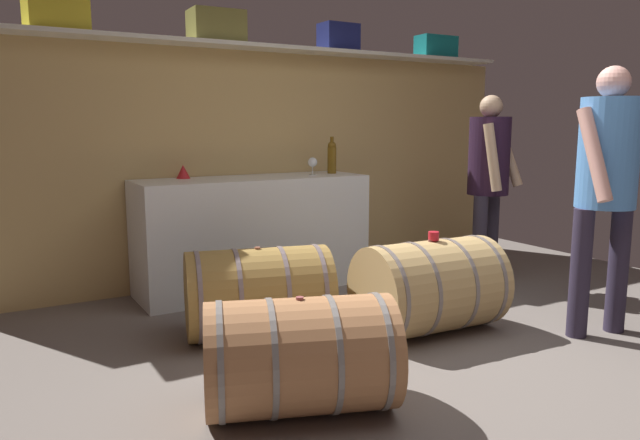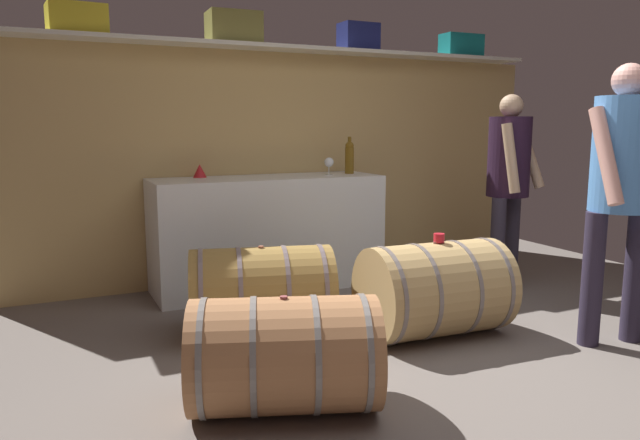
% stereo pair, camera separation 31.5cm
% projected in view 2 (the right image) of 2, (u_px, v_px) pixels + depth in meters
% --- Properties ---
extents(ground_plane, '(6.21, 8.31, 0.02)m').
position_uv_depth(ground_plane, '(409.00, 341.00, 3.83)').
color(ground_plane, '#6B635C').
extents(back_wall_panel, '(5.01, 0.10, 1.98)m').
position_uv_depth(back_wall_panel, '(293.00, 166.00, 5.39)').
color(back_wall_panel, tan).
rests_on(back_wall_panel, ground).
extents(high_shelf_board, '(4.60, 0.40, 0.03)m').
position_uv_depth(high_shelf_board, '(299.00, 50.00, 5.10)').
color(high_shelf_board, silver).
rests_on(high_shelf_board, back_wall_panel).
extents(toolcase_yellow, '(0.42, 0.32, 0.21)m').
position_uv_depth(toolcase_yellow, '(77.00, 20.00, 4.34)').
color(toolcase_yellow, yellow).
rests_on(toolcase_yellow, high_shelf_board).
extents(toolcase_olive, '(0.43, 0.31, 0.25)m').
position_uv_depth(toolcase_olive, '(234.00, 28.00, 4.83)').
color(toolcase_olive, olive).
rests_on(toolcase_olive, high_shelf_board).
extents(toolcase_navy, '(0.33, 0.22, 0.24)m').
position_uv_depth(toolcase_navy, '(358.00, 37.00, 5.32)').
color(toolcase_navy, navy).
rests_on(toolcase_navy, high_shelf_board).
extents(toolcase_teal, '(0.41, 0.21, 0.22)m').
position_uv_depth(toolcase_teal, '(461.00, 46.00, 5.80)').
color(toolcase_teal, '#127477').
rests_on(toolcase_teal, high_shelf_board).
extents(work_cabinet, '(1.90, 0.61, 0.93)m').
position_uv_depth(work_cabinet, '(268.00, 233.00, 4.99)').
color(work_cabinet, white).
rests_on(work_cabinet, ground).
extents(wine_bottle_amber, '(0.08, 0.08, 0.32)m').
position_uv_depth(wine_bottle_amber, '(349.00, 157.00, 5.23)').
color(wine_bottle_amber, brown).
rests_on(wine_bottle_amber, work_cabinet).
extents(wine_glass, '(0.08, 0.08, 0.15)m').
position_uv_depth(wine_glass, '(329.00, 163.00, 5.10)').
color(wine_glass, white).
rests_on(wine_glass, work_cabinet).
extents(red_funnel, '(0.11, 0.11, 0.11)m').
position_uv_depth(red_funnel, '(200.00, 171.00, 4.86)').
color(red_funnel, red).
rests_on(red_funnel, work_cabinet).
extents(wine_barrel_near, '(0.94, 0.66, 0.62)m').
position_uv_depth(wine_barrel_near, '(435.00, 289.00, 3.86)').
color(wine_barrel_near, tan).
rests_on(wine_barrel_near, ground).
extents(wine_barrel_far, '(1.02, 0.82, 0.57)m').
position_uv_depth(wine_barrel_far, '(284.00, 355.00, 2.83)').
color(wine_barrel_far, '#AA7348').
rests_on(wine_barrel_far, ground).
extents(wine_barrel_flank, '(1.02, 0.78, 0.59)m').
position_uv_depth(wine_barrel_flank, '(262.00, 291.00, 3.88)').
color(wine_barrel_flank, olive).
rests_on(wine_barrel_flank, ground).
extents(tasting_cup, '(0.07, 0.07, 0.06)m').
position_uv_depth(tasting_cup, '(439.00, 238.00, 3.82)').
color(tasting_cup, red).
rests_on(tasting_cup, wine_barrel_near).
extents(winemaker_pouring, '(0.55, 0.48, 1.72)m').
position_uv_depth(winemaker_pouring, '(623.00, 176.00, 3.61)').
color(winemaker_pouring, '#2D2639').
rests_on(winemaker_pouring, ground).
extents(visitor_tasting, '(0.52, 0.43, 1.60)m').
position_uv_depth(visitor_tasting, '(509.00, 171.00, 4.87)').
color(visitor_tasting, '#2E2937').
rests_on(visitor_tasting, ground).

